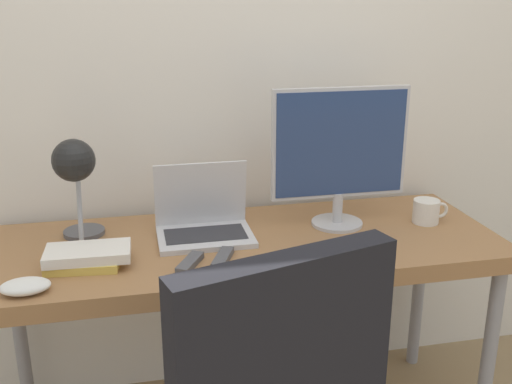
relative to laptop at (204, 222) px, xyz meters
name	(u,v)px	position (x,y,z in m)	size (l,w,h in m)	color
wall_back	(224,69)	(0.13, 0.32, 0.48)	(8.00, 0.05, 2.60)	silver
desk	(245,258)	(0.13, -0.07, -0.12)	(1.75, 0.65, 0.77)	#996B42
laptop	(204,222)	(0.00, 0.00, 0.00)	(0.32, 0.24, 0.25)	silver
monitor	(340,151)	(0.49, 0.01, 0.23)	(0.49, 0.18, 0.50)	#B7B7BC
desk_lamp	(75,170)	(-0.41, -0.02, 0.21)	(0.14, 0.27, 0.37)	#4C4C51
book_stack	(86,257)	(-0.39, -0.17, -0.02)	(0.26, 0.16, 0.06)	gold
tv_remote	(190,263)	(-0.07, -0.23, -0.04)	(0.10, 0.14, 0.02)	#4C4C51
media_remote	(223,258)	(0.03, -0.22, -0.04)	(0.09, 0.15, 0.02)	#4C4C51
mug	(427,211)	(0.81, -0.05, -0.01)	(0.14, 0.10, 0.09)	silver
game_controller	(25,286)	(-0.54, -0.31, -0.03)	(0.14, 0.09, 0.04)	white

